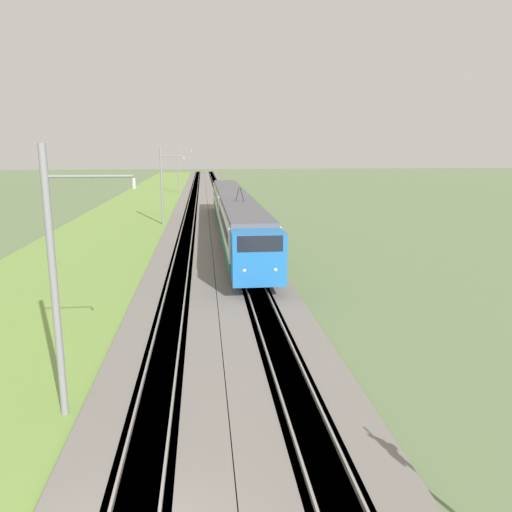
{
  "coord_description": "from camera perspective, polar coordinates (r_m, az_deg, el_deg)",
  "views": [
    {
      "loc": [
        -8.02,
        -1.61,
        7.99
      ],
      "look_at": [
        18.62,
        -4.43,
        2.24
      ],
      "focal_mm": 35.0,
      "sensor_mm": 36.0,
      "label": 1
    }
  ],
  "objects": [
    {
      "name": "grass_verge",
      "position": [
        59.19,
        -14.4,
        4.03
      ],
      "size": [
        240.0,
        12.29,
        0.12
      ],
      "color": "olive",
      "rests_on": "ground"
    },
    {
      "name": "ballast_main",
      "position": [
        58.57,
        -7.58,
        4.32
      ],
      "size": [
        240.0,
        4.4,
        0.3
      ],
      "color": "slate",
      "rests_on": "ground"
    },
    {
      "name": "track_main",
      "position": [
        58.57,
        -7.58,
        4.32
      ],
      "size": [
        240.0,
        1.57,
        0.45
      ],
      "color": "#4C4238",
      "rests_on": "ground"
    },
    {
      "name": "track_adjacent",
      "position": [
        58.61,
        -3.24,
        4.42
      ],
      "size": [
        240.0,
        1.57,
        0.45
      ],
      "color": "#4C4238",
      "rests_on": "ground"
    },
    {
      "name": "catenary_mast_far",
      "position": [
        93.09,
        -8.79,
        9.84
      ],
      "size": [
        0.22,
        2.56,
        8.75
      ],
      "color": "slate",
      "rests_on": "ground"
    },
    {
      "name": "ballast_adjacent",
      "position": [
        58.62,
        -3.24,
        4.41
      ],
      "size": [
        240.0,
        4.4,
        0.3
      ],
      "color": "slate",
      "rests_on": "ground"
    },
    {
      "name": "passenger_train",
      "position": [
        45.96,
        -2.49,
        5.1
      ],
      "size": [
        41.29,
        2.95,
        5.1
      ],
      "rotation": [
        0.0,
        0.0,
        3.14
      ],
      "color": "blue",
      "rests_on": "ground"
    },
    {
      "name": "catenary_mast_mid",
      "position": [
        53.94,
        -10.66,
        7.93
      ],
      "size": [
        0.22,
        2.56,
        8.21
      ],
      "color": "slate",
      "rests_on": "ground"
    },
    {
      "name": "catenary_mast_near",
      "position": [
        15.44,
        -21.89,
        -2.93
      ],
      "size": [
        0.22,
        2.56,
        8.16
      ],
      "color": "slate",
      "rests_on": "ground"
    }
  ]
}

